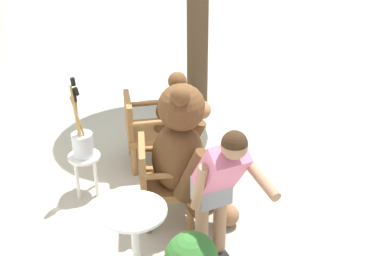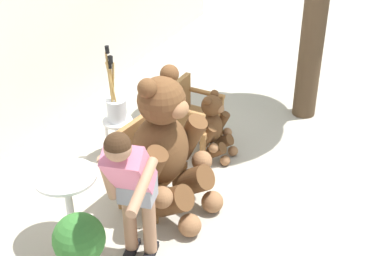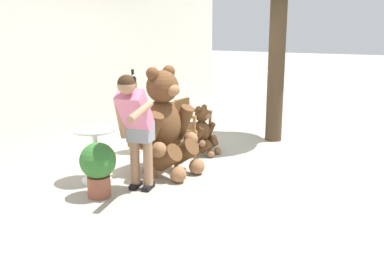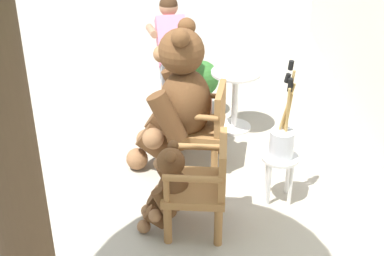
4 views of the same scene
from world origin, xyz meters
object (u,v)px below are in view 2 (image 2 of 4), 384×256
at_px(wooden_chair_left, 145,164).
at_px(teddy_bear_large, 167,148).
at_px(teddy_bear_small, 213,126).
at_px(person_visitor, 131,183).
at_px(brush_bucket, 116,106).
at_px(potted_plant, 80,245).
at_px(wooden_chair_right, 191,116).
at_px(round_side_table, 69,200).
at_px(white_stool, 118,128).

bearing_deg(wooden_chair_left, teddy_bear_large, -94.08).
xyz_separation_m(teddy_bear_small, person_visitor, (-1.88, -0.07, 0.50)).
height_order(person_visitor, brush_bucket, person_visitor).
bearing_deg(brush_bucket, potted_plant, -157.13).
relative_size(wooden_chair_left, teddy_bear_large, 0.57).
bearing_deg(potted_plant, wooden_chair_right, 1.06).
xyz_separation_m(teddy_bear_large, brush_bucket, (0.63, 0.97, -0.09)).
relative_size(wooden_chair_left, wooden_chair_right, 1.00).
distance_m(teddy_bear_large, potted_plant, 1.22).
height_order(wooden_chair_right, teddy_bear_large, teddy_bear_large).
relative_size(wooden_chair_right, round_side_table, 1.19).
height_order(wooden_chair_left, white_stool, wooden_chair_left).
bearing_deg(white_stool, wooden_chair_right, -58.10).
bearing_deg(potted_plant, white_stool, 22.74).
bearing_deg(potted_plant, brush_bucket, 22.87).
relative_size(white_stool, potted_plant, 0.68).
relative_size(teddy_bear_small, round_side_table, 1.12).
distance_m(teddy_bear_small, person_visitor, 1.94).
distance_m(wooden_chair_right, person_visitor, 1.96).
xyz_separation_m(teddy_bear_large, teddy_bear_small, (1.07, -0.02, -0.34)).
relative_size(teddy_bear_large, potted_plant, 2.22).
distance_m(wooden_chair_right, teddy_bear_small, 0.29).
relative_size(teddy_bear_small, potted_plant, 1.19).
bearing_deg(round_side_table, teddy_bear_large, -39.36).
relative_size(person_visitor, brush_bucket, 1.64).
relative_size(teddy_bear_small, person_visitor, 0.54).
xyz_separation_m(teddy_bear_small, potted_plant, (-2.23, 0.24, 0.00)).
distance_m(white_stool, round_side_table, 1.44).
height_order(white_stool, round_side_table, round_side_table).
relative_size(teddy_bear_large, white_stool, 3.28).
bearing_deg(white_stool, round_side_table, -165.83).
bearing_deg(potted_plant, wooden_chair_left, 1.99).
relative_size(wooden_chair_left, person_visitor, 0.57).
bearing_deg(round_side_table, white_stool, 14.17).
distance_m(wooden_chair_right, round_side_table, 1.87).
bearing_deg(teddy_bear_small, round_side_table, 160.66).
bearing_deg(round_side_table, potted_plant, -134.83).
height_order(wooden_chair_left, brush_bucket, brush_bucket).
relative_size(wooden_chair_left, brush_bucket, 0.94).
distance_m(teddy_bear_small, potted_plant, 2.24).
xyz_separation_m(teddy_bear_small, round_side_table, (-1.83, 0.64, 0.05)).
xyz_separation_m(person_visitor, potted_plant, (-0.35, 0.32, -0.50)).
xyz_separation_m(wooden_chair_left, potted_plant, (-1.17, -0.04, -0.07)).
bearing_deg(round_side_table, wooden_chair_left, -24.81).
bearing_deg(person_visitor, teddy_bear_large, 6.93).
distance_m(person_visitor, white_stool, 1.87).
xyz_separation_m(brush_bucket, round_side_table, (-1.39, -0.35, -0.20)).
bearing_deg(teddy_bear_small, white_stool, 113.73).
bearing_deg(wooden_chair_right, person_visitor, -169.18).
relative_size(wooden_chair_right, teddy_bear_large, 0.57).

